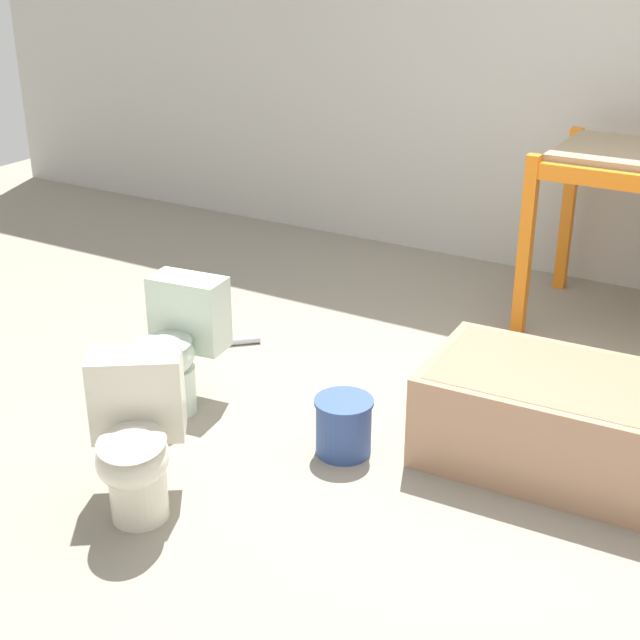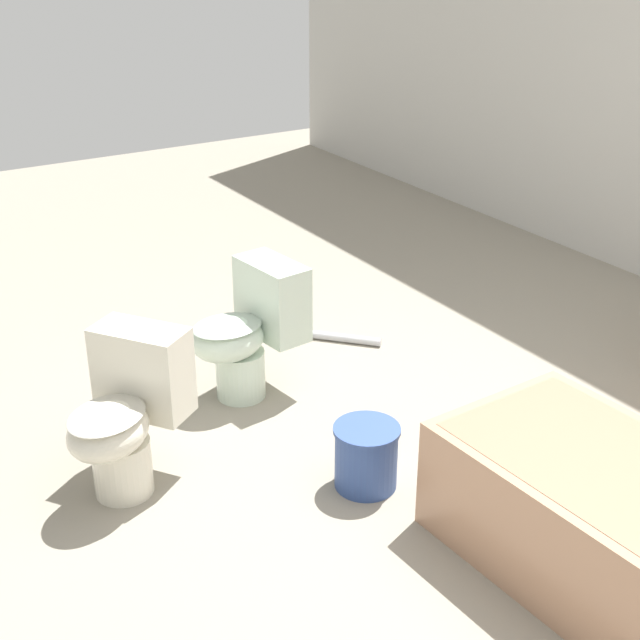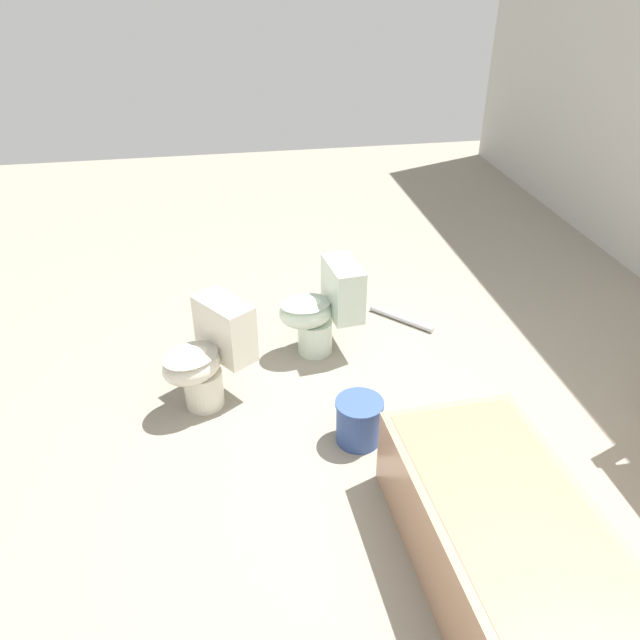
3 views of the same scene
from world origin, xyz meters
The scene contains 6 objects.
ground_plane centered at (0.00, 0.00, 0.00)m, with size 12.00×12.00×0.00m, color gray.
bathtub_main centered at (0.57, -0.03, 0.25)m, with size 1.60×0.76×0.43m.
toilet_near centered at (-1.40, -0.47, 0.33)m, with size 0.39×0.56×0.63m.
toilet_far centered at (-0.99, -1.22, 0.33)m, with size 0.57×0.61×0.63m.
bucket_white centered at (-0.49, -0.44, 0.14)m, with size 0.27×0.27×0.27m.
loose_pipe centered at (-1.65, 0.15, 0.02)m, with size 0.41×0.38×0.04m.
Camera 3 is at (2.04, -1.10, 2.40)m, focal length 35.00 mm.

